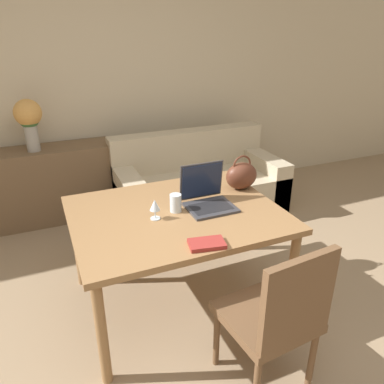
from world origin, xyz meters
The scene contains 12 objects.
ground_plane centered at (0.00, 0.00, 0.00)m, with size 14.00×14.00×0.00m, color #997F60.
wall_back centered at (0.00, 2.64, 1.35)m, with size 10.00×0.06×2.70m.
dining_table centered at (0.10, 0.70, 0.65)m, with size 1.34×1.07×0.72m.
chair centered at (0.32, -0.16, 0.50)m, with size 0.48×0.48×0.91m.
couch centered at (0.81, 1.94, 0.28)m, with size 1.68×0.84×0.82m.
sideboard centered at (-0.67, 2.38, 0.38)m, with size 1.37×0.40×0.75m.
laptop centered at (0.33, 0.72, 0.79)m, with size 0.31×0.30×0.27m.
drinking_glass centered at (0.10, 0.70, 0.78)m, with size 0.08×0.08×0.12m.
wine_glass centered at (-0.05, 0.65, 0.81)m, with size 0.06×0.06×0.13m.
handbag centered at (0.68, 0.86, 0.82)m, with size 0.24×0.16×0.26m.
flower_vase centered at (-0.70, 2.33, 1.06)m, with size 0.25×0.25×0.48m.
book centered at (0.11, 0.24, 0.73)m, with size 0.22×0.16×0.02m.
Camera 1 is at (-0.65, -1.34, 1.83)m, focal length 35.00 mm.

